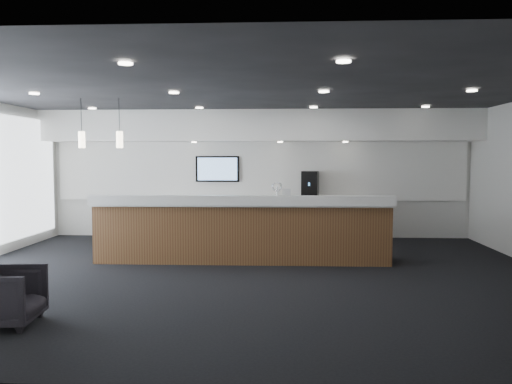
{
  "coord_description": "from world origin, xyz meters",
  "views": [
    {
      "loc": [
        0.53,
        -8.03,
        1.93
      ],
      "look_at": [
        0.06,
        1.3,
        1.28
      ],
      "focal_mm": 35.0,
      "sensor_mm": 36.0,
      "label": 1
    }
  ],
  "objects": [
    {
      "name": "ground",
      "position": [
        0.0,
        0.0,
        0.0
      ],
      "size": [
        10.0,
        10.0,
        0.0
      ],
      "primitive_type": "plane",
      "color": "black",
      "rests_on": "ground"
    },
    {
      "name": "ceiling",
      "position": [
        0.0,
        0.0,
        3.0
      ],
      "size": [
        10.0,
        8.0,
        0.02
      ],
      "primitive_type": "cube",
      "color": "black",
      "rests_on": "back_wall"
    },
    {
      "name": "back_wall",
      "position": [
        0.0,
        4.0,
        1.5
      ],
      "size": [
        10.0,
        0.02,
        3.0
      ],
      "primitive_type": "cube",
      "color": "silver",
      "rests_on": "ground"
    },
    {
      "name": "soffit_bulkhead",
      "position": [
        0.0,
        3.55,
        2.65
      ],
      "size": [
        10.0,
        0.9,
        0.7
      ],
      "primitive_type": "cube",
      "color": "white",
      "rests_on": "back_wall"
    },
    {
      "name": "alcove_panel",
      "position": [
        0.0,
        3.97,
        1.6
      ],
      "size": [
        9.8,
        0.06,
        1.4
      ],
      "primitive_type": "cube",
      "color": "white",
      "rests_on": "back_wall"
    },
    {
      "name": "back_credenza",
      "position": [
        -0.0,
        3.64,
        0.48
      ],
      "size": [
        5.06,
        0.66,
        0.95
      ],
      "color": "#919599",
      "rests_on": "ground"
    },
    {
      "name": "wall_tv",
      "position": [
        -1.0,
        3.91,
        1.65
      ],
      "size": [
        1.05,
        0.08,
        0.62
      ],
      "color": "black",
      "rests_on": "back_wall"
    },
    {
      "name": "pendant_left",
      "position": [
        -2.4,
        0.8,
        2.25
      ],
      "size": [
        0.12,
        0.12,
        0.3
      ],
      "primitive_type": "cylinder",
      "color": "#FFEDC6",
      "rests_on": "ceiling"
    },
    {
      "name": "pendant_right",
      "position": [
        -3.1,
        0.8,
        2.25
      ],
      "size": [
        0.12,
        0.12,
        0.3
      ],
      "primitive_type": "cylinder",
      "color": "#FFEDC6",
      "rests_on": "ceiling"
    },
    {
      "name": "ceiling_can_lights",
      "position": [
        0.0,
        0.0,
        2.97
      ],
      "size": [
        7.0,
        5.0,
        0.02
      ],
      "primitive_type": null,
      "color": "white",
      "rests_on": "ceiling"
    },
    {
      "name": "service_counter",
      "position": [
        -0.19,
        1.1,
        0.57
      ],
      "size": [
        5.45,
        0.93,
        1.49
      ],
      "rotation": [
        0.0,
        0.0,
        0.01
      ],
      "color": "#502F1A",
      "rests_on": "ground"
    },
    {
      "name": "coffee_machine",
      "position": [
        1.21,
        3.69,
        1.28
      ],
      "size": [
        0.44,
        0.53,
        0.66
      ],
      "rotation": [
        0.0,
        0.0,
        -0.16
      ],
      "color": "black",
      "rests_on": "back_credenza"
    },
    {
      "name": "info_sign_left",
      "position": [
        0.65,
        3.51,
        1.06
      ],
      "size": [
        0.16,
        0.04,
        0.22
      ],
      "primitive_type": "cube",
      "rotation": [
        0.0,
        0.0,
        0.16
      ],
      "color": "silver",
      "rests_on": "back_credenza"
    },
    {
      "name": "info_sign_right",
      "position": [
        0.66,
        3.51,
        1.08
      ],
      "size": [
        0.19,
        0.03,
        0.26
      ],
      "primitive_type": "cube",
      "rotation": [
        0.0,
        0.0,
        -0.03
      ],
      "color": "silver",
      "rests_on": "back_credenza"
    },
    {
      "name": "armchair",
      "position": [
        -2.62,
        -2.55,
        0.33
      ],
      "size": [
        0.8,
        0.78,
        0.67
      ],
      "primitive_type": "imported",
      "rotation": [
        0.0,
        0.0,
        1.66
      ],
      "color": "black",
      "rests_on": "ground"
    },
    {
      "name": "cup_0",
      "position": [
        1.9,
        3.52,
        0.99
      ],
      "size": [
        0.09,
        0.09,
        0.08
      ],
      "primitive_type": "imported",
      "color": "white",
      "rests_on": "back_credenza"
    },
    {
      "name": "cup_1",
      "position": [
        1.76,
        3.52,
        0.99
      ],
      "size": [
        0.12,
        0.12,
        0.08
      ],
      "primitive_type": "imported",
      "rotation": [
        0.0,
        0.0,
        0.65
      ],
      "color": "white",
      "rests_on": "back_credenza"
    },
    {
      "name": "cup_2",
      "position": [
        1.62,
        3.52,
        0.99
      ],
      "size": [
        0.11,
        0.11,
        0.08
      ],
      "primitive_type": "imported",
      "rotation": [
        0.0,
        0.0,
        1.29
      ],
      "color": "white",
      "rests_on": "back_credenza"
    },
    {
      "name": "cup_3",
      "position": [
        1.48,
        3.52,
        0.99
      ],
      "size": [
        0.11,
        0.11,
        0.08
      ],
      "primitive_type": "imported",
      "rotation": [
        0.0,
        0.0,
        1.94
      ],
      "color": "white",
      "rests_on": "back_credenza"
    },
    {
      "name": "cup_4",
      "position": [
        1.34,
        3.52,
        0.99
      ],
      "size": [
        0.12,
        0.12,
        0.08
      ],
      "primitive_type": "imported",
      "rotation": [
        0.0,
        0.0,
        2.58
      ],
      "color": "white",
      "rests_on": "back_credenza"
    },
    {
      "name": "cup_5",
      "position": [
        1.2,
        3.52,
        0.99
      ],
      "size": [
        0.1,
        0.1,
        0.08
      ],
      "primitive_type": "imported",
      "rotation": [
        0.0,
        0.0,
        3.23
      ],
      "color": "white",
      "rests_on": "back_credenza"
    }
  ]
}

